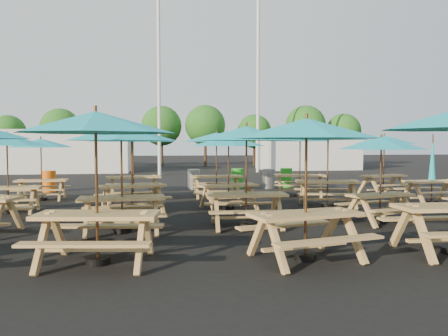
{
  "coord_description": "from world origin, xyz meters",
  "views": [
    {
      "loc": [
        -2.14,
        -12.44,
        1.87
      ],
      "look_at": [
        0.0,
        1.5,
        1.1
      ],
      "focal_mm": 35.0,
      "sensor_mm": 36.0,
      "label": 1
    }
  ],
  "objects": [
    {
      "name": "ground",
      "position": [
        0.0,
        0.0,
        0.0
      ],
      "size": [
        120.0,
        120.0,
        0.0
      ],
      "primitive_type": "plane",
      "color": "black",
      "rests_on": "ground"
    },
    {
      "name": "picnic_unit_2",
      "position": [
        -6.13,
        0.05,
        1.89
      ],
      "size": [
        2.31,
        2.31,
        2.15
      ],
      "rotation": [
        0.0,
        0.0,
        0.06
      ],
      "color": "#A57F49",
      "rests_on": "ground"
    },
    {
      "name": "picnic_unit_3",
      "position": [
        -5.94,
        2.74,
        1.82
      ],
      "size": [
        2.16,
        2.16,
        2.07
      ],
      "rotation": [
        0.0,
        0.0,
        0.02
      ],
      "color": "#A57F49",
      "rests_on": "ground"
    },
    {
      "name": "picnic_unit_4",
      "position": [
        -3.07,
        -5.5,
        2.1
      ],
      "size": [
        2.77,
        2.77,
        2.4
      ],
      "rotation": [
        0.0,
        0.0,
        -0.15
      ],
      "color": "#A57F49",
      "rests_on": "ground"
    },
    {
      "name": "picnic_unit_5",
      "position": [
        -2.88,
        -3.06,
        2.0
      ],
      "size": [
        2.43,
        2.43,
        2.29
      ],
      "rotation": [
        0.0,
        0.0,
        0.04
      ],
      "color": "#A57F49",
      "rests_on": "ground"
    },
    {
      "name": "picnic_unit_6",
      "position": [
        -2.82,
        -0.31,
        2.0
      ],
      "size": [
        2.9,
        2.9,
        2.28
      ],
      "rotation": [
        0.0,
        0.0,
        0.3
      ],
      "color": "#A57F49",
      "rests_on": "ground"
    },
    {
      "name": "picnic_unit_7",
      "position": [
        -2.95,
        2.72,
        2.04
      ],
      "size": [
        2.64,
        2.64,
        2.32
      ],
      "rotation": [
        0.0,
        0.0,
        0.13
      ],
      "color": "#A57F49",
      "rests_on": "ground"
    },
    {
      "name": "picnic_unit_8",
      "position": [
        0.22,
        -5.74,
        2.02
      ],
      "size": [
        2.81,
        2.81,
        2.3
      ],
      "rotation": [
        0.0,
        0.0,
        0.23
      ],
      "color": "#A57F49",
      "rests_on": "ground"
    },
    {
      "name": "picnic_unit_9",
      "position": [
        -0.16,
        -2.87,
        2.01
      ],
      "size": [
        2.41,
        2.41,
        2.29
      ],
      "rotation": [
        0.0,
        0.0,
        -0.04
      ],
      "color": "#A57F49",
      "rests_on": "ground"
    },
    {
      "name": "picnic_unit_10",
      "position": [
        -0.11,
        -0.1,
        1.87
      ],
      "size": [
        2.6,
        2.6,
        2.14
      ],
      "rotation": [
        0.0,
        0.0,
        0.22
      ],
      "color": "#A57F49",
      "rests_on": "ground"
    },
    {
      "name": "picnic_unit_11",
      "position": [
        -0.09,
        2.67,
        2.01
      ],
      "size": [
        2.39,
        2.39,
        2.3
      ],
      "rotation": [
        0.0,
        0.0,
        -0.02
      ],
      "color": "#A57F49",
      "rests_on": "ground"
    },
    {
      "name": "picnic_unit_13",
      "position": [
        3.12,
        -2.78,
        1.8
      ],
      "size": [
        2.57,
        2.57,
        2.06
      ],
      "rotation": [
        0.0,
        0.0,
        0.27
      ],
      "color": "#A57F49",
      "rests_on": "ground"
    },
    {
      "name": "picnic_unit_14",
      "position": [
        2.87,
        -0.13,
        2.06
      ],
      "size": [
        2.87,
        2.87,
        2.35
      ],
      "rotation": [
        0.0,
        0.0,
        -0.23
      ],
      "color": "#A57F49",
      "rests_on": "ground"
    },
    {
      "name": "picnic_unit_15",
      "position": [
        2.91,
        2.55,
        2.04
      ],
      "size": [
        2.94,
        2.94,
        2.32
      ],
      "rotation": [
        0.0,
        0.0,
        -0.29
      ],
      "color": "#A57F49",
      "rests_on": "ground"
    },
    {
      "name": "picnic_unit_18",
      "position": [
        6.36,
        0.02,
        0.9
      ],
      "size": [
        1.82,
        1.61,
        2.19
      ],
      "rotation": [
        0.0,
        0.0,
        0.07
      ],
      "color": "#A57F49",
      "rests_on": "ground"
    },
    {
      "name": "picnic_unit_19",
      "position": [
        6.1,
        2.48,
        1.93
      ],
      "size": [
        2.77,
        2.77,
        2.21
      ],
      "rotation": [
        0.0,
        0.0,
        0.28
      ],
      "color": "#A57F49",
      "rests_on": "ground"
    },
    {
      "name": "waste_bin_0",
      "position": [
        -6.33,
        5.42,
        0.42
      ],
      "size": [
        0.52,
        0.52,
        0.83
      ],
      "primitive_type": "cylinder",
      "color": "#EB5F0D",
      "rests_on": "ground"
    },
    {
      "name": "waste_bin_1",
      "position": [
        -0.64,
        5.55,
        0.42
      ],
      "size": [
        0.52,
        0.52,
        0.83
      ],
      "primitive_type": "cylinder",
      "color": "gray",
      "rests_on": "ground"
    },
    {
      "name": "waste_bin_2",
      "position": [
        1.23,
        5.75,
        0.42
      ],
      "size": [
        0.52,
        0.52,
        0.83
      ],
      "primitive_type": "cylinder",
      "color": "#20961B",
      "rests_on": "ground"
    },
    {
      "name": "waste_bin_3",
      "position": [
        2.51,
        5.44,
        0.42
      ],
      "size": [
        0.52,
        0.52,
        0.83
      ],
      "primitive_type": "cylinder",
      "color": "gray",
      "rests_on": "ground"
    },
    {
      "name": "waste_bin_4",
      "position": [
        3.39,
        5.8,
        0.42
      ],
      "size": [
        0.52,
        0.52,
        0.83
      ],
      "primitive_type": "cylinder",
      "color": "#20961B",
      "rests_on": "ground"
    },
    {
      "name": "mast_0",
      "position": [
        -2.0,
        14.0,
        6.0
      ],
      "size": [
        0.2,
        0.2,
        12.0
      ],
      "primitive_type": "cylinder",
      "color": "silver",
      "rests_on": "ground"
    },
    {
      "name": "mast_1",
      "position": [
        4.5,
        16.0,
        6.0
      ],
      "size": [
        0.2,
        0.2,
        12.0
      ],
      "primitive_type": "cylinder",
      "color": "silver",
      "rests_on": "ground"
    },
    {
      "name": "event_tent_0",
      "position": [
        -8.0,
        18.0,
        1.4
      ],
      "size": [
        8.0,
        4.0,
        2.8
      ],
      "primitive_type": "cube",
      "color": "silver",
      "rests_on": "ground"
    },
    {
      "name": "event_tent_1",
      "position": [
        9.0,
        19.0,
        1.3
      ],
      "size": [
        7.0,
        4.0,
        2.6
      ],
      "primitive_type": "cube",
      "color": "silver",
      "rests_on": "ground"
    },
    {
      "name": "tree_0",
      "position": [
        -14.07,
        25.25,
        2.83
      ],
      "size": [
        2.8,
        2.8,
        4.24
      ],
      "color": "#382314",
      "rests_on": "ground"
    },
    {
      "name": "tree_1",
      "position": [
        -9.74,
        23.9,
        3.15
      ],
      "size": [
        3.11,
        3.11,
        4.72
      ],
      "color": "#382314",
      "rests_on": "ground"
    },
    {
      "name": "tree_2",
      "position": [
        -6.39,
        23.65,
        2.62
      ],
      "size": [
        2.59,
        2.59,
        3.93
      ],
      "color": "#382314",
      "rests_on": "ground"
    },
    {
      "name": "tree_3",
      "position": [
        -1.75,
        24.72,
        3.41
      ],
      "size": [
        3.36,
        3.36,
        5.09
      ],
      "color": "#382314",
      "rests_on": "ground"
    },
    {
      "name": "tree_4",
      "position": [
        1.9,
        24.26,
        3.46
      ],
      "size": [
        3.41,
        3.41,
        5.17
      ],
      "color": "#382314",
      "rests_on": "ground"
    },
    {
      "name": "tree_5",
      "position": [
        6.22,
        24.67,
        2.97
      ],
      "size": [
        2.94,
        2.94,
        4.45
      ],
      "color": "#382314",
      "rests_on": "ground"
    },
    {
      "name": "tree_6",
      "position": [
        10.23,
        22.9,
        3.43
      ],
      "size": [
        3.38,
        3.38,
        5.13
      ],
      "color": "#382314",
      "rests_on": "ground"
    },
    {
      "name": "tree_7",
      "position": [
        13.63,
        22.92,
        2.99
      ],
      "size": [
        2.95,
        2.95,
        4.48
      ],
      "color": "#382314",
      "rests_on": "ground"
    }
  ]
}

